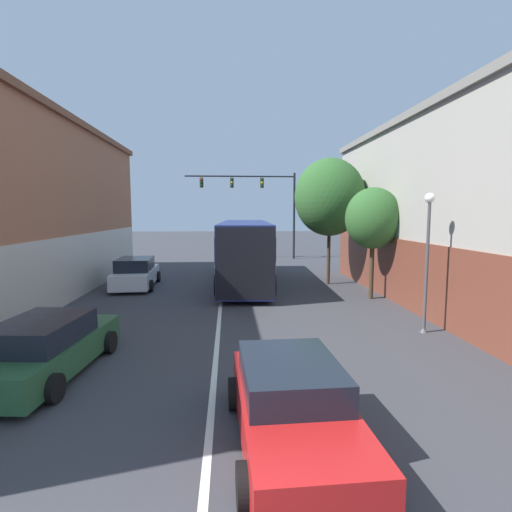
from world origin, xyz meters
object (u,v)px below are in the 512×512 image
object	(u,v)px
bus	(245,249)
street_tree_far	(330,197)
street_lamp	(427,253)
hatchback_foreground	(292,406)
parked_car_left_mid	(47,348)
street_tree_near	(373,219)
parked_car_left_near	(136,273)
traffic_signal_gantry	(259,195)

from	to	relation	value
bus	street_tree_far	distance (m)	5.30
bus	street_lamp	xyz separation A→B (m)	(5.37, -9.60, 0.69)
hatchback_foreground	parked_car_left_mid	xyz separation A→B (m)	(-5.34, 3.20, 0.01)
street_tree_near	parked_car_left_mid	bearing A→B (deg)	-144.03
parked_car_left_mid	parked_car_left_near	bearing A→B (deg)	7.92
parked_car_left_mid	street_tree_near	distance (m)	13.48
traffic_signal_gantry	street_tree_far	bearing A→B (deg)	-76.64
parked_car_left_near	street_tree_near	bearing A→B (deg)	-110.55
traffic_signal_gantry	bus	bearing A→B (deg)	-98.26
street_lamp	hatchback_foreground	bearing A→B (deg)	-131.72
hatchback_foreground	street_lamp	xyz separation A→B (m)	(5.22, 5.85, 1.91)
bus	hatchback_foreground	bearing A→B (deg)	-177.30
hatchback_foreground	parked_car_left_mid	bearing A→B (deg)	56.84
parked_car_left_near	street_tree_near	size ratio (longest dim) A/B	0.95
parked_car_left_near	parked_car_left_mid	xyz separation A→B (m)	(0.49, -11.31, -0.05)
street_tree_far	parked_car_left_mid	bearing A→B (deg)	-130.09
street_tree_near	street_tree_far	world-z (taller)	street_tree_far
hatchback_foreground	street_tree_near	world-z (taller)	street_tree_near
street_lamp	street_tree_near	xyz separation A→B (m)	(0.09, 5.08, 1.01)
hatchback_foreground	street_tree_near	size ratio (longest dim) A/B	0.89
street_tree_near	street_tree_far	distance (m)	4.01
bus	parked_car_left_mid	world-z (taller)	bus
street_lamp	street_tree_far	bearing A→B (deg)	95.88
bus	parked_car_left_near	xyz separation A→B (m)	(-5.68, -0.93, -1.16)
parked_car_left_mid	hatchback_foreground	bearing A→B (deg)	-115.53
street_tree_near	street_tree_far	xyz separation A→B (m)	(-1.00, 3.73, 1.06)
hatchback_foreground	traffic_signal_gantry	bearing A→B (deg)	-5.36
street_tree_far	street_lamp	bearing A→B (deg)	-84.12
street_lamp	parked_car_left_near	bearing A→B (deg)	141.91
bus	street_tree_near	xyz separation A→B (m)	(5.46, -4.51, 1.70)
street_tree_near	street_lamp	bearing A→B (deg)	-91.04
parked_car_left_mid	street_lamp	bearing A→B (deg)	-70.47
hatchback_foreground	parked_car_left_near	world-z (taller)	parked_car_left_near
hatchback_foreground	street_tree_far	distance (m)	15.80
street_lamp	street_tree_near	world-z (taller)	street_tree_near
traffic_signal_gantry	street_lamp	distance (m)	21.27
parked_car_left_mid	street_tree_far	bearing A→B (deg)	-34.65
street_tree_far	hatchback_foreground	bearing A→B (deg)	-106.38
parked_car_left_near	traffic_signal_gantry	xyz separation A→B (m)	(7.30, 12.10, 4.56)
hatchback_foreground	parked_car_left_mid	size ratio (longest dim) A/B	0.92
street_lamp	street_tree_near	size ratio (longest dim) A/B	0.90
street_tree_far	street_tree_near	bearing A→B (deg)	-74.99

